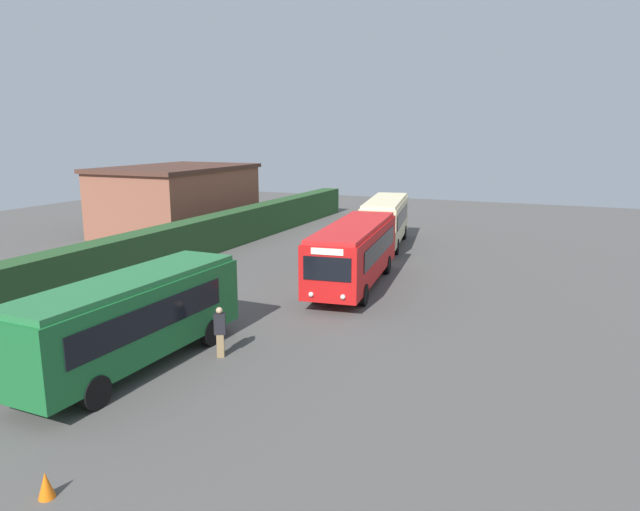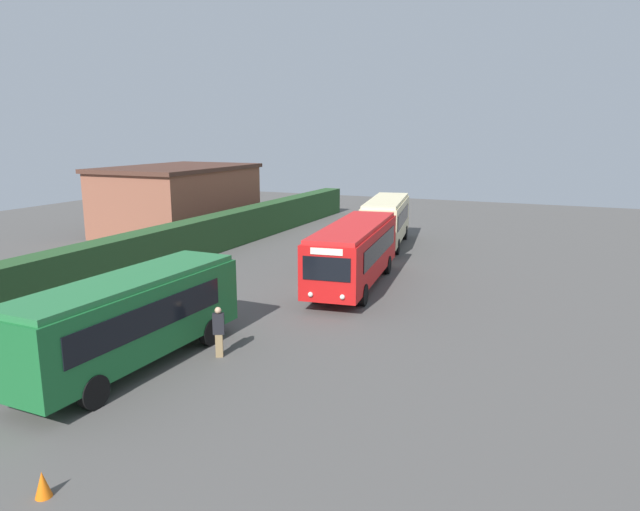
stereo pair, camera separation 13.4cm
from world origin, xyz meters
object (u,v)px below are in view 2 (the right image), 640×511
object	(u,v)px
bus_red	(354,251)
person_right	(320,260)
traffic_cone	(43,484)
person_left	(219,330)
bus_green	(131,316)
bus_cream	(386,219)
person_center	(117,303)

from	to	relation	value
bus_red	person_right	size ratio (longest dim) A/B	5.79
bus_red	person_right	xyz separation A→B (m)	(0.99, 2.29, -0.88)
person_right	traffic_cone	size ratio (longest dim) A/B	3.00
person_left	person_right	distance (m)	11.76
bus_green	bus_cream	xyz separation A→B (m)	(23.57, -1.38, 0.07)
bus_red	traffic_cone	xyz separation A→B (m)	(-19.00, 0.02, -1.53)
person_center	bus_cream	bearing A→B (deg)	-105.44
person_right	traffic_cone	distance (m)	20.12
person_left	person_center	xyz separation A→B (m)	(1.05, 5.47, 0.05)
bus_green	person_left	world-z (taller)	bus_green
person_left	traffic_cone	bearing A→B (deg)	-21.70
person_center	bus_red	bearing A→B (deg)	-126.31
person_center	person_left	bearing A→B (deg)	166.66
person_right	traffic_cone	world-z (taller)	person_right
bus_green	bus_cream	bearing A→B (deg)	-1.85
bus_green	bus_red	size ratio (longest dim) A/B	0.87
bus_cream	person_center	world-z (taller)	bus_cream
bus_cream	person_left	distance (m)	21.67
bus_cream	person_left	xyz separation A→B (m)	(-21.64, -0.73, -0.89)
person_center	person_right	size ratio (longest dim) A/B	1.05
bus_green	person_center	xyz separation A→B (m)	(2.97, 3.36, -0.77)
bus_green	traffic_cone	xyz separation A→B (m)	(-6.37, -3.09, -1.48)
bus_cream	person_right	xyz separation A→B (m)	(-9.95, 0.55, -0.90)
bus_red	traffic_cone	world-z (taller)	bus_red
bus_cream	person_center	xyz separation A→B (m)	(-20.60, 4.74, -0.84)
bus_cream	person_left	world-z (taller)	bus_cream
bus_red	person_right	bearing A→B (deg)	-120.56
bus_cream	traffic_cone	xyz separation A→B (m)	(-29.94, -1.71, -1.55)
bus_red	person_center	distance (m)	11.65
bus_red	person_left	world-z (taller)	bus_red
bus_red	person_center	world-z (taller)	bus_red
traffic_cone	bus_red	bearing A→B (deg)	-0.07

